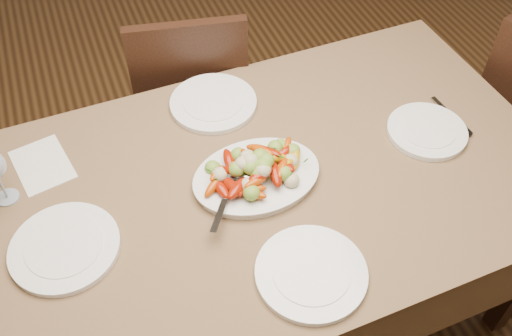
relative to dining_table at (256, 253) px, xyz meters
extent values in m
plane|color=#3B2412|center=(0.09, -0.04, -0.38)|extent=(6.00, 6.00, 0.00)
cube|color=brown|center=(0.00, 0.00, 0.00)|extent=(1.87, 1.09, 0.76)
ellipsoid|color=white|center=(0.00, 0.00, 0.39)|extent=(0.38, 0.28, 0.02)
cylinder|color=white|center=(-0.56, -0.04, 0.39)|extent=(0.29, 0.29, 0.02)
cylinder|color=white|center=(0.58, -0.01, 0.39)|extent=(0.25, 0.25, 0.02)
cylinder|color=white|center=(-0.01, 0.37, 0.39)|extent=(0.29, 0.29, 0.02)
cylinder|color=white|center=(0.02, -0.35, 0.39)|extent=(0.29, 0.29, 0.02)
cube|color=silver|center=(-0.58, 0.30, 0.38)|extent=(0.19, 0.24, 0.00)
camera|label=1|loc=(-0.39, -1.01, 1.67)|focal=40.00mm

